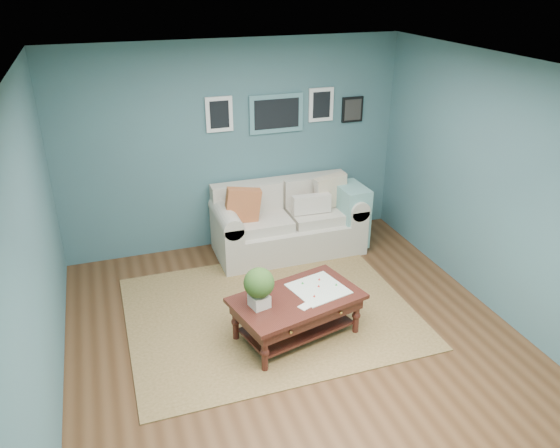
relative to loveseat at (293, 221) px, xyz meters
name	(u,v)px	position (x,y,z in m)	size (l,w,h in m)	color
room_shell	(302,222)	(-0.64, -1.97, 0.95)	(5.00, 5.02, 2.70)	brown
area_rug	(270,312)	(-0.77, -1.35, -0.41)	(3.05, 2.44, 0.01)	brown
loveseat	(293,221)	(0.00, 0.00, 0.00)	(1.97, 0.89, 1.01)	beige
coffee_table	(291,305)	(-0.70, -1.84, -0.02)	(1.41, 1.02, 0.89)	#391810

